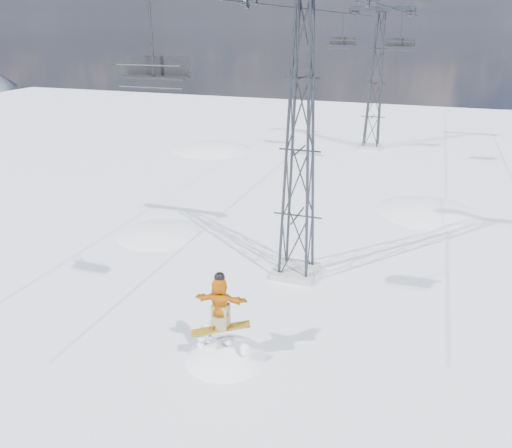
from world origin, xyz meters
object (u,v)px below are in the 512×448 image
object	(u,v)px
lift_tower_near	(300,151)
snowboarder_jump	(226,397)
lift_tower_far	(376,84)
lift_chair_near	(155,70)

from	to	relation	value
lift_tower_near	snowboarder_jump	xyz separation A→B (m)	(-0.66, -6.38, -7.08)
lift_tower_far	snowboarder_jump	bearing A→B (deg)	-91.21
snowboarder_jump	lift_tower_near	bearing A→B (deg)	84.09
lift_tower_near	lift_tower_far	bearing A→B (deg)	90.00
lift_tower_far	snowboarder_jump	size ratio (longest dim) A/B	1.59
snowboarder_jump	lift_tower_far	bearing A→B (deg)	88.79
lift_tower_far	snowboarder_jump	world-z (taller)	lift_tower_far
lift_tower_far	lift_chair_near	distance (m)	32.16
lift_tower_near	lift_chair_near	bearing A→B (deg)	-107.71
lift_tower_near	lift_tower_far	distance (m)	25.00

